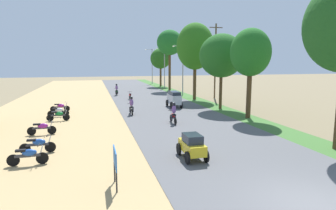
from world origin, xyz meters
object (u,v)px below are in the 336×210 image
(median_tree_third, at_px, (222,56))
(car_hatchback_yellow, at_px, (192,145))
(parked_motorbike_nearest, at_px, (28,155))
(motorbike_ahead_second, at_px, (131,106))
(utility_pole_near, at_px, (215,60))
(motorbike_foreground_rider, at_px, (173,113))
(parked_motorbike_sixth, at_px, (60,107))
(median_tree_fourth, at_px, (195,47))
(parked_motorbike_second, at_px, (38,144))
(parked_motorbike_third, at_px, (42,127))
(streetlamp_near, at_px, (183,66))
(median_tree_sixth, at_px, (161,59))
(motorbike_ahead_third, at_px, (130,95))
(parked_motorbike_fifth, at_px, (59,111))
(streetlamp_mid, at_px, (165,65))
(street_signboard, at_px, (115,161))
(median_tree_second, at_px, (251,53))
(car_van_silver, at_px, (174,98))
(parked_motorbike_fourth, at_px, (58,115))
(motorbike_ahead_fourth, at_px, (117,90))
(median_tree_fifth, at_px, (170,43))
(streetlamp_far, at_px, (152,64))

(median_tree_third, height_order, car_hatchback_yellow, median_tree_third)
(parked_motorbike_nearest, xyz_separation_m, motorbike_ahead_second, (6.32, 11.65, 0.30))
(utility_pole_near, height_order, motorbike_foreground_rider, utility_pole_near)
(parked_motorbike_sixth, xyz_separation_m, median_tree_fourth, (15.69, 5.58, 6.15))
(median_tree_fourth, xyz_separation_m, utility_pole_near, (3.21, 0.98, -1.64))
(median_tree_fourth, bearing_deg, parked_motorbike_second, -129.55)
(parked_motorbike_third, height_order, streetlamp_near, streetlamp_near)
(parked_motorbike_second, distance_m, median_tree_third, 19.69)
(parked_motorbike_nearest, bearing_deg, parked_motorbike_second, 86.20)
(parked_motorbike_nearest, height_order, median_tree_sixth, median_tree_sixth)
(parked_motorbike_second, xyz_separation_m, motorbike_ahead_third, (7.44, 20.56, 0.02))
(parked_motorbike_fifth, bearing_deg, streetlamp_mid, 57.41)
(parked_motorbike_second, bearing_deg, street_signboard, -55.33)
(street_signboard, relative_size, median_tree_second, 0.20)
(utility_pole_near, xyz_separation_m, car_van_silver, (-7.59, -6.79, -4.04))
(parked_motorbike_fourth, height_order, motorbike_foreground_rider, motorbike_foreground_rider)
(parked_motorbike_third, bearing_deg, car_hatchback_yellow, -41.32)
(car_hatchback_yellow, bearing_deg, car_van_silver, 77.20)
(parked_motorbike_fourth, height_order, utility_pole_near, utility_pole_near)
(parked_motorbike_third, bearing_deg, motorbike_ahead_fourth, 72.87)
(utility_pole_near, bearing_deg, car_hatchback_yellow, -116.30)
(motorbike_ahead_third, bearing_deg, parked_motorbike_third, -115.52)
(parked_motorbike_nearest, height_order, parked_motorbike_fourth, same)
(median_tree_fourth, bearing_deg, median_tree_sixth, 89.21)
(streetlamp_near, bearing_deg, parked_motorbike_sixth, -145.35)
(streetlamp_mid, bearing_deg, parked_motorbike_fourth, -120.35)
(parked_motorbike_fourth, xyz_separation_m, median_tree_second, (15.57, -2.72, 4.99))
(street_signboard, relative_size, median_tree_fourth, 0.16)
(parked_motorbike_third, bearing_deg, parked_motorbike_second, -83.90)
(parked_motorbike_second, height_order, street_signboard, street_signboard)
(parked_motorbike_fifth, xyz_separation_m, median_tree_fifth, (15.67, 20.93, 7.40))
(parked_motorbike_third, bearing_deg, motorbike_ahead_third, 64.48)
(streetlamp_far, xyz_separation_m, motorbike_ahead_second, (-9.39, -36.31, -3.57))
(streetlamp_far, height_order, motorbike_ahead_fourth, streetlamp_far)
(median_tree_fifth, xyz_separation_m, utility_pole_near, (3.11, -11.70, -2.89))
(street_signboard, xyz_separation_m, motorbike_foreground_rider, (5.25, 10.43, -0.25))
(parked_motorbike_fifth, bearing_deg, parked_motorbike_nearest, -90.16)
(median_tree_fifth, relative_size, car_hatchback_yellow, 5.02)
(utility_pole_near, bearing_deg, motorbike_foreground_rider, -124.17)
(parked_motorbike_fifth, xyz_separation_m, car_hatchback_yellow, (7.59, -13.41, 0.19))
(median_tree_second, distance_m, median_tree_third, 5.24)
(median_tree_sixth, relative_size, utility_pole_near, 0.75)
(median_tree_sixth, xyz_separation_m, streetlamp_near, (-0.17, -14.77, -1.19))
(parked_motorbike_fourth, height_order, parked_motorbike_sixth, same)
(parked_motorbike_nearest, relative_size, motorbike_ahead_fourth, 1.00)
(car_van_silver, bearing_deg, motorbike_ahead_fourth, 111.69)
(streetlamp_far, bearing_deg, motorbike_foreground_rider, -99.35)
(parked_motorbike_third, distance_m, median_tree_sixth, 38.68)
(parked_motorbike_nearest, bearing_deg, median_tree_third, 39.50)
(parked_motorbike_nearest, xyz_separation_m, motorbike_ahead_fourth, (6.26, 27.22, 0.30))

